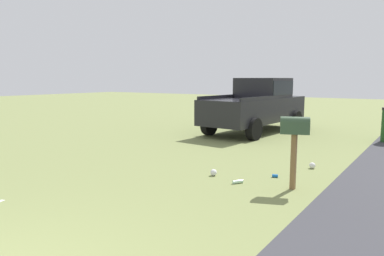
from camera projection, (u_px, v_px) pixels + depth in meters
mailbox at (295, 131)px, 6.63m from camera, size 0.38×0.56×1.37m
pickup_truck at (257, 103)px, 14.07m from camera, size 5.34×2.46×2.09m
litter_wrapper_midfield_a at (1, 201)px, 6.12m from camera, size 0.13×0.11×0.01m
litter_bag_far_scatter at (214, 172)px, 7.71m from camera, size 0.14×0.14×0.14m
litter_bag_near_hydrant at (312, 165)px, 8.33m from camera, size 0.14×0.14×0.14m
litter_can_by_mailbox at (275, 176)px, 7.58m from camera, size 0.10×0.14×0.07m
litter_bottle_midfield_b at (238, 182)px, 7.15m from camera, size 0.22×0.18×0.07m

